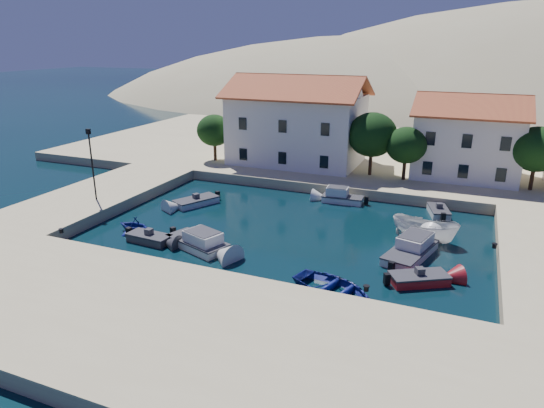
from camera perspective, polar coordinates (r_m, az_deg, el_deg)
The scene contains 20 objects.
ground at distance 30.11m, azimuth -4.69°, elevation -9.66°, with size 400.00×400.00×0.00m, color black.
quay_south at distance 25.45m, azimuth -11.10°, elevation -14.45°, with size 52.00×12.00×1.00m, color tan.
quay_west at distance 47.90m, azimuth -19.64°, elevation 0.87°, with size 8.00×20.00×1.00m, color tan.
quay_north at distance 63.81m, azimuth 12.82°, elevation 5.76°, with size 80.00×36.00×1.00m, color tan.
hills at distance 152.01m, azimuth 25.06°, elevation 2.54°, with size 254.00×176.00×99.00m.
building_left at distance 55.26m, azimuth 2.99°, elevation 9.99°, with size 14.70×9.45×9.70m.
building_mid at distance 53.20m, azimuth 22.09°, elevation 7.54°, with size 10.50×8.40×8.30m.
trees at distance 50.41m, azimuth 13.37°, elevation 7.40°, with size 37.30×5.30×6.45m.
lamppost at distance 44.43m, azimuth -20.48°, elevation 5.14°, with size 0.35×0.25×6.22m.
bollards at distance 31.77m, azimuth 2.99°, elevation -5.72°, with size 29.36×9.56×0.30m.
motorboat_grey_sw at distance 37.27m, azimuth -14.22°, elevation -3.93°, with size 3.44×1.70×1.25m.
cabin_cruiser_south at distance 35.56m, azimuth -8.80°, elevation -4.36°, with size 5.36×3.67×1.60m.
rowboat_south at distance 29.55m, azimuth 7.10°, elevation -10.34°, with size 3.61×5.06×1.05m, color navy.
motorboat_red_se at distance 31.60m, azimuth 16.91°, elevation -8.42°, with size 3.87×3.19×1.25m.
cabin_cruiser_east at distance 34.99m, azimuth 15.97°, elevation -5.29°, with size 3.43×5.72×1.60m.
boat_east at distance 38.34m, azimuth 17.41°, elevation -4.06°, with size 1.89×5.03×1.94m, color silver.
motorboat_white_ne at distance 44.10m, azimuth 19.01°, elevation -0.84°, with size 2.28×3.44×1.25m.
rowboat_west at distance 39.54m, azimuth -15.81°, elevation -3.21°, with size 2.40×2.78×1.47m, color navy.
motorboat_white_west at distance 44.80m, azimuth -8.90°, elevation 0.28°, with size 3.41×4.42×1.25m.
cabin_cruiser_north at distance 45.32m, azimuth 8.31°, elevation 0.77°, with size 3.82×1.79×1.60m.
Camera 1 is at (12.43, -23.43, 14.26)m, focal length 32.00 mm.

